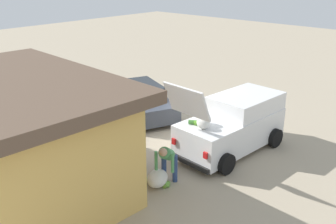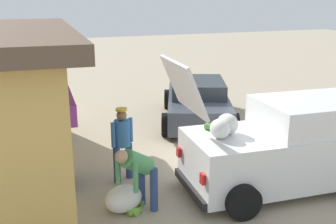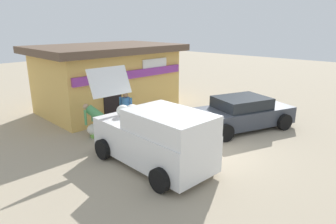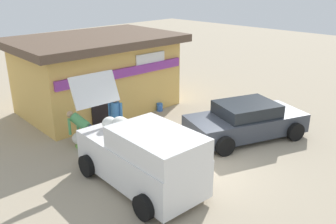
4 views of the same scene
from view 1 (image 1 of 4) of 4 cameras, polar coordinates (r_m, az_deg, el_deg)
name	(u,v)px [view 1 (image 1 of 4)]	position (r m, az deg, el deg)	size (l,w,h in m)	color
ground_plane	(178,131)	(14.82, 1.55, -2.81)	(60.00, 60.00, 0.00)	tan
storefront_bar	(15,137)	(11.11, -21.93, -3.44)	(7.21, 5.11, 3.23)	#E0B259
delivery_van	(234,124)	(13.21, 9.77, -1.81)	(2.31, 4.55, 2.80)	white
parked_sedan	(139,99)	(16.38, -4.33, 1.88)	(4.72, 3.41, 1.33)	#383D47
vendor_standing	(135,141)	(11.85, -4.90, -4.27)	(0.45, 0.53, 1.63)	navy
customer_bending	(167,158)	(10.93, -0.13, -6.95)	(0.71, 0.82, 1.34)	navy
unloaded_banana_pile	(158,179)	(11.18, -1.57, -9.94)	(0.81, 0.90, 0.49)	silver
paint_bucket	(57,143)	(13.98, -16.21, -4.44)	(0.27, 0.27, 0.34)	blue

